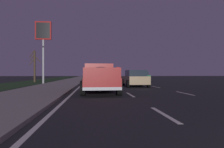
{
  "coord_description": "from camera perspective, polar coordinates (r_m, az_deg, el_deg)",
  "views": [
    {
      "loc": [
        -1.34,
        3.84,
        1.23
      ],
      "look_at": [
        11.44,
        2.71,
        1.19
      ],
      "focal_mm": 32.8,
      "sensor_mm": 36.0,
      "label": 1
    }
  ],
  "objects": [
    {
      "name": "ground",
      "position": [
        28.63,
        2.66,
        -2.31
      ],
      "size": [
        144.0,
        144.0,
        0.0
      ],
      "primitive_type": "plane",
      "color": "black"
    },
    {
      "name": "sidewalk_shoulder",
      "position": [
        28.6,
        -12.32,
        -2.2
      ],
      "size": [
        108.0,
        4.0,
        0.12
      ],
      "primitive_type": "cube",
      "color": "gray",
      "rests_on": "ground"
    },
    {
      "name": "grass_verge",
      "position": [
        29.65,
        -21.95,
        -2.23
      ],
      "size": [
        108.0,
        6.0,
        0.01
      ],
      "primitive_type": "cube",
      "color": "#1E3819",
      "rests_on": "ground"
    },
    {
      "name": "lane_markings",
      "position": [
        32.34,
        -3.7,
        -2.02
      ],
      "size": [
        108.38,
        7.04,
        0.01
      ],
      "color": "silver",
      "rests_on": "ground"
    },
    {
      "name": "pickup_truck",
      "position": [
        13.09,
        -3.59,
        -0.93
      ],
      "size": [
        5.48,
        2.4,
        1.87
      ],
      "color": "maroon",
      "rests_on": "ground"
    },
    {
      "name": "sedan_tan",
      "position": [
        19.23,
        6.44,
        -1.17
      ],
      "size": [
        4.4,
        2.02,
        1.54
      ],
      "color": "#9E845B",
      "rests_on": "ground"
    },
    {
      "name": "sedan_green",
      "position": [
        31.98,
        8.19,
        -0.65
      ],
      "size": [
        4.41,
        2.03,
        1.54
      ],
      "color": "#14592D",
      "rests_on": "ground"
    },
    {
      "name": "gas_price_sign",
      "position": [
        26.24,
        -18.62,
        9.84
      ],
      "size": [
        0.27,
        1.9,
        7.48
      ],
      "color": "#99999E",
      "rests_on": "ground"
    },
    {
      "name": "bare_tree_far",
      "position": [
        31.13,
        -20.79,
        2.21
      ],
      "size": [
        0.76,
        1.67,
        4.62
      ],
      "color": "#423323",
      "rests_on": "ground"
    }
  ]
}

